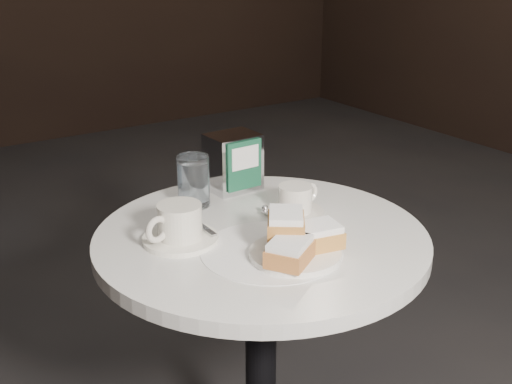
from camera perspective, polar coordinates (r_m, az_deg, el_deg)
The scene contains 8 objects.
cafe_table at distance 1.44m, azimuth 0.45°, elevation -10.80°, with size 0.70×0.70×0.74m.
sugar_spill at distance 1.27m, azimuth 1.38°, elevation -5.22°, with size 0.28×0.28×0.00m, color white.
beignet_plate at distance 1.23m, azimuth 3.66°, elevation -4.50°, with size 0.22×0.22×0.09m.
coffee_cup_left at distance 1.30m, azimuth -6.84°, elevation -3.01°, with size 0.19×0.19×0.08m.
coffee_cup_right at distance 1.43m, azimuth 3.53°, elevation -0.88°, with size 0.15×0.15×0.07m.
water_glass_left at distance 1.47m, azimuth -5.57°, elevation 0.92°, with size 0.08×0.08×0.12m.
water_glass_right at distance 1.58m, azimuth -1.34°, elevation 2.43°, with size 0.08×0.08×0.12m.
napkin_dispenser at distance 1.56m, azimuth -2.04°, elevation 2.69°, with size 0.12×0.11×0.14m.
Camera 1 is at (-0.68, -1.01, 1.31)m, focal length 45.00 mm.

